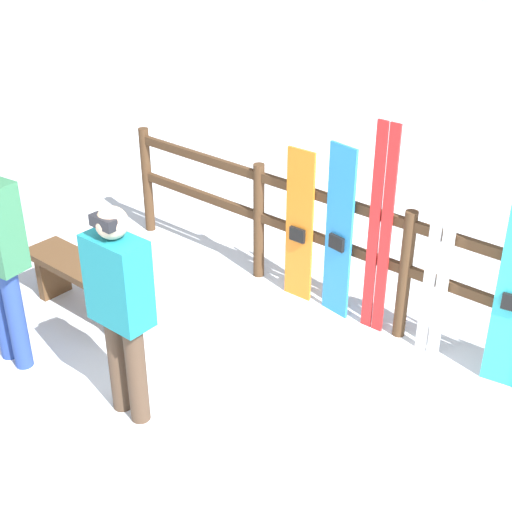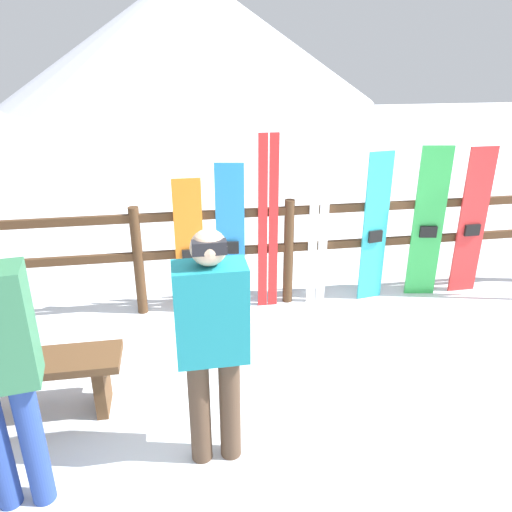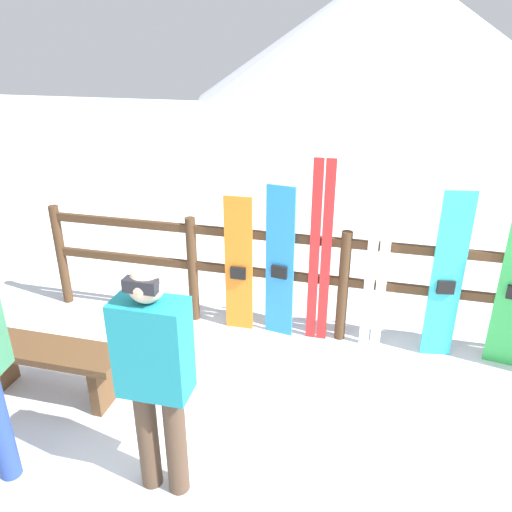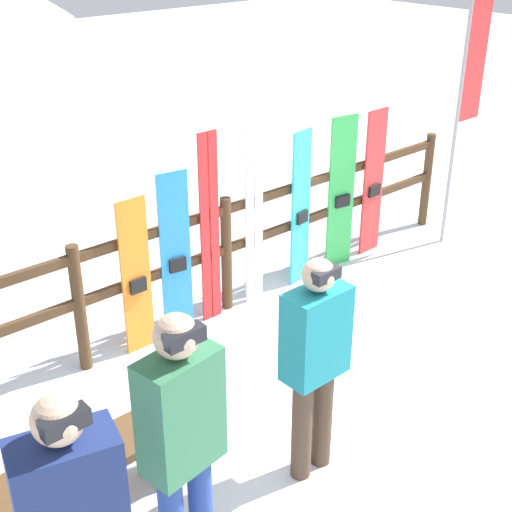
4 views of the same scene
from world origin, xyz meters
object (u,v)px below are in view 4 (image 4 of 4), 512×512
at_px(person_teal, 315,355).
at_px(snowboard_red, 373,183).
at_px(ski_pair_red, 210,230).
at_px(snowboard_cyan, 301,209).
at_px(snowboard_orange, 136,278).
at_px(person_plaid_green, 182,437).
at_px(rental_flag, 469,72).
at_px(snowboard_green, 341,193).
at_px(ski_pair_white, 254,217).
at_px(snowboard_blue, 176,256).
at_px(bench, 96,467).

bearing_deg(person_teal, snowboard_red, 34.58).
relative_size(ski_pair_red, snowboard_cyan, 1.13).
relative_size(snowboard_orange, snowboard_cyan, 0.88).
relative_size(person_plaid_green, snowboard_red, 1.09).
height_order(ski_pair_red, rental_flag, rental_flag).
distance_m(snowboard_orange, snowboard_cyan, 1.87).
bearing_deg(rental_flag, snowboard_green, 164.91).
bearing_deg(snowboard_orange, rental_flag, -5.68).
relative_size(person_plaid_green, snowboard_cyan, 1.10).
bearing_deg(snowboard_red, ski_pair_white, 179.88).
height_order(snowboard_orange, rental_flag, rental_flag).
bearing_deg(rental_flag, ski_pair_white, 171.48).
height_order(person_plaid_green, rental_flag, rental_flag).
relative_size(snowboard_red, rental_flag, 0.54).
height_order(snowboard_red, rental_flag, rental_flag).
height_order(snowboard_orange, snowboard_red, snowboard_red).
bearing_deg(rental_flag, snowboard_blue, 173.68).
bearing_deg(snowboard_green, snowboard_orange, -180.00).
bearing_deg(person_teal, ski_pair_white, 58.54).
height_order(person_teal, ski_pair_white, ski_pair_white).
height_order(snowboard_green, rental_flag, rental_flag).
bearing_deg(snowboard_green, ski_pair_red, 179.89).
relative_size(snowboard_blue, snowboard_green, 0.94).
bearing_deg(snowboard_orange, person_teal, -88.10).
xyz_separation_m(snowboard_blue, ski_pair_red, (0.37, 0.00, 0.13)).
relative_size(person_teal, person_plaid_green, 0.91).
xyz_separation_m(person_teal, snowboard_cyan, (1.80, 1.97, -0.13)).
distance_m(ski_pair_red, snowboard_green, 1.67).
xyz_separation_m(person_teal, snowboard_red, (2.86, 1.97, -0.13)).
bearing_deg(bench, snowboard_orange, 49.22).
bearing_deg(rental_flag, person_teal, -157.26).
relative_size(ski_pair_white, snowboard_cyan, 1.10).
bearing_deg(snowboard_orange, snowboard_blue, 0.02).
xyz_separation_m(ski_pair_white, snowboard_green, (1.16, -0.00, -0.06)).
distance_m(snowboard_green, snowboard_red, 0.49).
distance_m(person_teal, person_plaid_green, 1.14).
distance_m(ski_pair_white, rental_flag, 2.80).
xyz_separation_m(person_teal, ski_pair_red, (0.70, 1.97, -0.03)).
distance_m(person_plaid_green, snowboard_orange, 2.41).
bearing_deg(person_teal, rental_flag, 22.74).
bearing_deg(person_plaid_green, snowboard_cyan, 36.23).
xyz_separation_m(person_plaid_green, ski_pair_white, (2.34, 2.15, -0.15)).
xyz_separation_m(person_plaid_green, rental_flag, (4.92, 1.76, 0.86)).
distance_m(person_teal, snowboard_green, 3.08).
distance_m(snowboard_blue, snowboard_red, 2.53).
bearing_deg(ski_pair_red, ski_pair_white, 0.00).
relative_size(snowboard_green, snowboard_red, 1.01).
height_order(bench, snowboard_orange, snowboard_orange).
distance_m(bench, rental_flag, 5.35).
bearing_deg(snowboard_blue, snowboard_cyan, 0.00).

